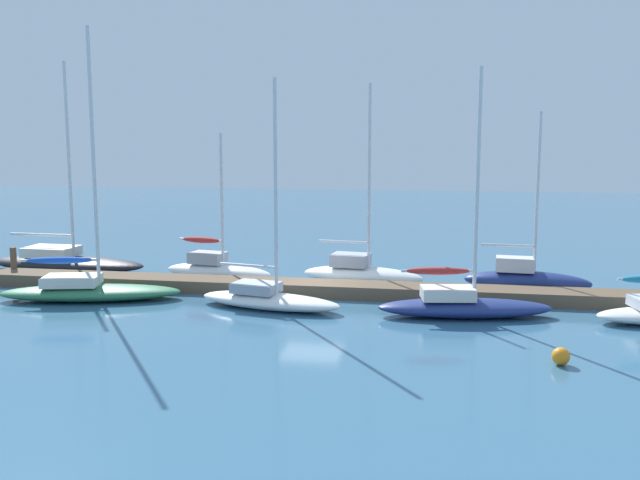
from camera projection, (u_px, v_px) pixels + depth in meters
The scene contains 11 objects.
ground_plane at pixel (312, 295), 28.98m from camera, with size 120.00×120.00×0.00m, color #386684.
dock_pier at pixel (312, 288), 28.94m from camera, with size 28.71×1.62×0.53m, color brown.
dock_piling_near_end at pixel (14, 264), 31.88m from camera, with size 0.28×0.28×1.50m, color brown.
sailboat_0 at pixel (65, 261), 34.05m from camera, with size 8.13×2.71×9.99m.
sailboat_1 at pixel (88, 288), 27.92m from camera, with size 7.40×3.55×10.66m.
sailboat_2 at pixel (217, 268), 31.88m from camera, with size 5.41×2.47×6.65m.
sailboat_3 at pixel (268, 297), 26.58m from camera, with size 5.93×2.85×8.60m.
sailboat_4 at pixel (361, 272), 30.80m from camera, with size 5.59×2.52×8.74m.
sailboat_5 at pixel (462, 303), 25.31m from camera, with size 6.49×2.66×8.89m.
sailboat_6 at pixel (526, 278), 29.44m from camera, with size 5.31×1.93×7.50m.
mooring_buoy_orange at pixel (561, 356), 19.94m from camera, with size 0.51×0.51×0.51m, color orange.
Camera 1 is at (5.19, -27.87, 6.42)m, focal length 39.28 mm.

